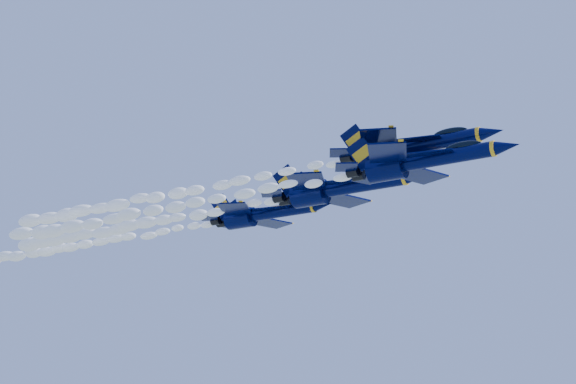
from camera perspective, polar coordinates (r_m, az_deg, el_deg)
The scene contains 8 objects.
jet_lead at distance 73.53m, azimuth 9.33°, elevation 2.19°, with size 16.02×13.14×5.95m.
smoke_trail_jet_lead at distance 88.07m, azimuth -9.16°, elevation -1.29°, with size 46.40×1.79×1.61m, color white.
jet_second at distance 78.19m, azimuth 8.62°, elevation 3.20°, with size 16.17×13.26×6.01m.
smoke_trail_jet_second at distance 92.74m, azimuth -8.86°, elevation -0.27°, with size 46.40×1.80×1.62m, color white.
jet_third at distance 96.66m, azimuth 3.66°, elevation 0.29°, with size 20.04×16.44×7.45m.
smoke_trail_jet_third at distance 113.79m, azimuth -10.77°, elevation -2.31°, with size 46.40×2.23×2.01m, color white.
jet_fourth at distance 106.08m, azimuth -1.77°, elevation -1.56°, with size 17.93×14.71×6.66m.
smoke_trail_jet_fourth at distance 124.69m, azimuth -13.91°, elevation -3.59°, with size 46.40×2.00×1.80m, color white.
Camera 1 is at (38.55, -75.45, 127.41)m, focal length 50.00 mm.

